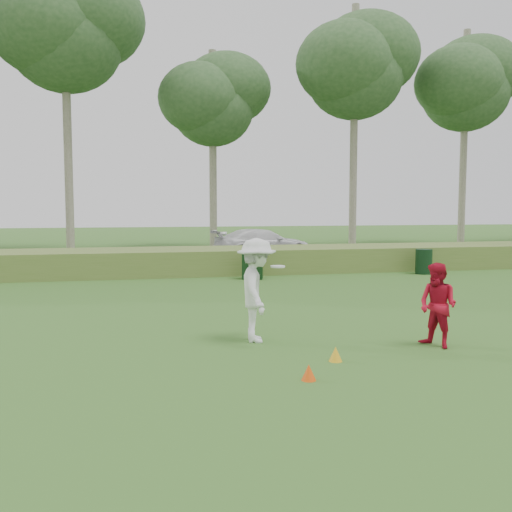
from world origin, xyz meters
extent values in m
plane|color=#2D5E1F|center=(0.00, 0.00, 0.00)|extent=(120.00, 120.00, 0.00)
cube|color=#54702D|center=(0.00, 12.00, 0.45)|extent=(80.00, 3.00, 0.90)
cube|color=#2D2D2D|center=(0.00, 17.00, 0.03)|extent=(80.00, 6.00, 0.06)
cylinder|color=gray|center=(-6.00, 23.00, 7.75)|extent=(0.44, 0.44, 15.50)
ellipsoid|color=#2C4E27|center=(-6.00, 23.00, 11.62)|extent=(7.80, 7.80, 6.60)
cylinder|color=gray|center=(2.00, 24.50, 5.75)|extent=(0.44, 0.44, 11.50)
ellipsoid|color=#2C4E27|center=(2.00, 24.50, 8.62)|extent=(6.24, 6.24, 5.28)
cylinder|color=gray|center=(10.00, 22.50, 7.00)|extent=(0.44, 0.44, 14.00)
ellipsoid|color=#2C4E27|center=(10.00, 22.50, 10.50)|extent=(7.28, 7.28, 6.16)
cylinder|color=gray|center=(18.00, 23.80, 6.75)|extent=(0.44, 0.44, 13.50)
ellipsoid|color=#2C4E27|center=(18.00, 23.80, 10.12)|extent=(7.02, 7.02, 5.94)
imported|color=white|center=(-0.68, 0.94, 0.95)|extent=(0.87, 1.32, 1.90)
cylinder|color=white|center=(-0.28, 0.94, 1.37)|extent=(0.27, 0.27, 0.03)
imported|color=#B60F26|center=(2.33, -0.20, 0.75)|extent=(0.81, 0.89, 1.49)
cone|color=#F54F0C|center=(-0.47, -1.54, 0.12)|extent=(0.21, 0.21, 0.23)
cone|color=#F2AE19|center=(0.25, -0.68, 0.12)|extent=(0.22, 0.22, 0.24)
cube|color=black|center=(1.16, 9.71, 0.43)|extent=(0.78, 0.61, 0.86)
cylinder|color=black|center=(7.62, 9.82, 0.45)|extent=(0.80, 0.80, 0.91)
imported|color=silver|center=(3.20, 16.82, 0.74)|extent=(4.89, 2.53, 1.36)
camera|label=1|loc=(-2.94, -9.13, 2.48)|focal=40.00mm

